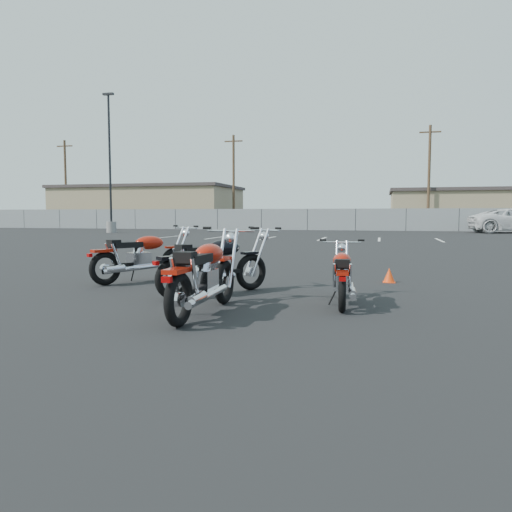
% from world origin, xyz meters
% --- Properties ---
extents(ground, '(120.00, 120.00, 0.00)m').
position_xyz_m(ground, '(0.00, 0.00, 0.00)').
color(ground, black).
rests_on(ground, ground).
extents(motorcycle_front_red, '(1.56, 2.07, 1.08)m').
position_xyz_m(motorcycle_front_red, '(-2.40, 1.79, 0.49)').
color(motorcycle_front_red, black).
rests_on(motorcycle_front_red, ground).
extents(motorcycle_second_black, '(1.69, 2.02, 1.09)m').
position_xyz_m(motorcycle_second_black, '(-0.51, 0.65, 0.50)').
color(motorcycle_second_black, black).
rests_on(motorcycle_second_black, ground).
extents(motorcycle_third_red, '(0.89, 2.29, 1.12)m').
position_xyz_m(motorcycle_third_red, '(-0.11, -0.93, 0.51)').
color(motorcycle_third_red, black).
rests_on(motorcycle_third_red, ground).
extents(motorcycle_rear_red, '(0.72, 1.86, 0.91)m').
position_xyz_m(motorcycle_rear_red, '(1.58, 0.25, 0.41)').
color(motorcycle_rear_red, black).
rests_on(motorcycle_rear_red, ground).
extents(training_cone_near, '(0.24, 0.24, 0.28)m').
position_xyz_m(training_cone_near, '(2.28, 2.86, 0.14)').
color(training_cone_near, '#FF420D').
rests_on(training_cone_near, ground).
extents(light_pole_west, '(0.80, 0.70, 9.91)m').
position_xyz_m(light_pole_west, '(-16.90, 25.49, 2.55)').
color(light_pole_west, gray).
rests_on(light_pole_west, ground).
extents(chainlink_fence, '(80.06, 0.06, 1.80)m').
position_xyz_m(chainlink_fence, '(-0.00, 35.00, 0.90)').
color(chainlink_fence, slate).
rests_on(chainlink_fence, ground).
extents(tan_building_west, '(18.40, 10.40, 4.30)m').
position_xyz_m(tan_building_west, '(-22.00, 42.00, 2.16)').
color(tan_building_west, '#978561').
rests_on(tan_building_west, ground).
extents(tan_building_east, '(14.40, 9.40, 3.70)m').
position_xyz_m(tan_building_east, '(10.00, 44.00, 1.86)').
color(tan_building_east, '#978561').
rests_on(tan_building_east, ground).
extents(utility_pole_a, '(1.80, 0.24, 9.00)m').
position_xyz_m(utility_pole_a, '(-30.00, 39.00, 4.69)').
color(utility_pole_a, '#443020').
rests_on(utility_pole_a, ground).
extents(utility_pole_b, '(1.80, 0.24, 9.00)m').
position_xyz_m(utility_pole_b, '(-12.00, 40.00, 4.69)').
color(utility_pole_b, '#443020').
rests_on(utility_pole_b, ground).
extents(utility_pole_c, '(1.80, 0.24, 9.00)m').
position_xyz_m(utility_pole_c, '(6.00, 39.00, 4.69)').
color(utility_pole_c, '#443020').
rests_on(utility_pole_c, ground).
extents(parking_line_stripes, '(15.12, 4.00, 0.01)m').
position_xyz_m(parking_line_stripes, '(-2.50, 20.00, 0.00)').
color(parking_line_stripes, silver).
rests_on(parking_line_stripes, ground).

